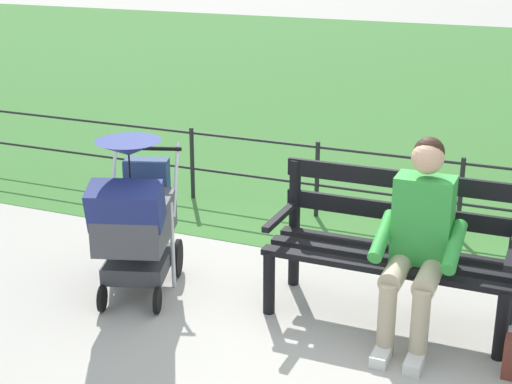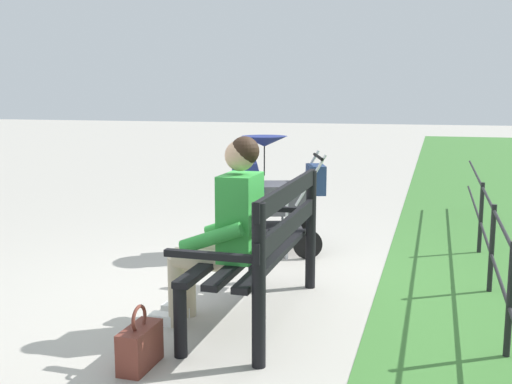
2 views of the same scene
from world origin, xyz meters
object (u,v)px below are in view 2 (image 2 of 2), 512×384
object	(u,v)px
person_on_bench	(225,227)
handbag	(140,346)
stroller	(272,193)
park_bench	(266,244)

from	to	relation	value
person_on_bench	handbag	size ratio (longest dim) A/B	3.45
person_on_bench	stroller	distance (m)	1.93
handbag	stroller	bearing A→B (deg)	-1.10
person_on_bench	handbag	xyz separation A→B (m)	(-0.75, 0.25, -0.55)
stroller	handbag	bearing A→B (deg)	178.90
park_bench	stroller	size ratio (longest dim) A/B	1.39
person_on_bench	stroller	xyz separation A→B (m)	(1.91, 0.20, -0.08)
park_bench	stroller	bearing A→B (deg)	13.84
park_bench	handbag	xyz separation A→B (m)	(-0.95, 0.47, -0.40)
park_bench	stroller	xyz separation A→B (m)	(1.71, 0.42, 0.07)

